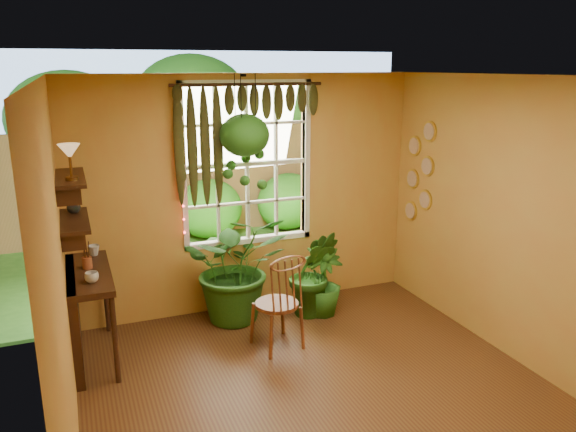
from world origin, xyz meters
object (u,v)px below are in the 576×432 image
potted_plant_mid (313,273)px  hanging_basket (245,142)px  windsor_chair (279,316)px  potted_plant_left (237,266)px  counter_ledge (79,307)px

potted_plant_mid → hanging_basket: 1.66m
windsor_chair → potted_plant_left: potted_plant_left is taller
counter_ledge → potted_plant_mid: (2.49, 0.11, -0.04)m
windsor_chair → potted_plant_mid: windsor_chair is taller
windsor_chair → counter_ledge: bearing=154.4°
counter_ledge → potted_plant_mid: size_ratio=1.18×
counter_ledge → hanging_basket: bearing=12.9°
counter_ledge → hanging_basket: 2.34m
potted_plant_left → windsor_chair: bearing=-76.3°
counter_ledge → potted_plant_mid: bearing=2.5°
hanging_basket → counter_ledge: bearing=-167.1°
counter_ledge → potted_plant_mid: potted_plant_mid is taller
potted_plant_left → potted_plant_mid: bearing=-14.4°
windsor_chair → potted_plant_left: size_ratio=0.93×
potted_plant_mid → potted_plant_left: bearing=165.6°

